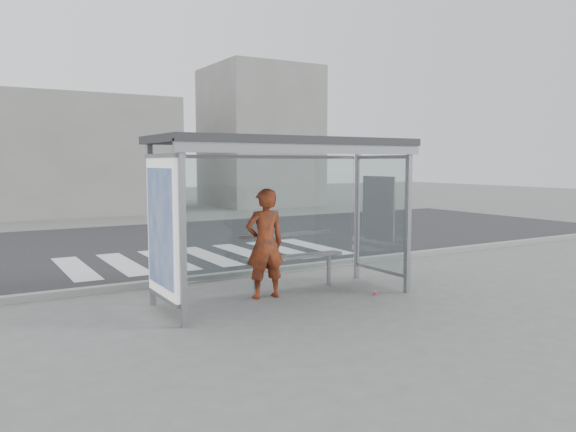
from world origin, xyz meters
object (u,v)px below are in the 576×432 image
object	(u,v)px
bus_shelter	(263,178)
person	(265,244)
soda_can	(375,293)
bench	(293,257)

from	to	relation	value
bus_shelter	person	bearing A→B (deg)	55.04
bus_shelter	soda_can	distance (m)	2.72
bus_shelter	soda_can	bearing A→B (deg)	-18.97
soda_can	person	bearing A→B (deg)	155.51
soda_can	bench	bearing A→B (deg)	133.15
person	soda_can	bearing A→B (deg)	161.51
bus_shelter	bench	xyz separation A→B (m)	(0.81, 0.44, -1.40)
person	soda_can	world-z (taller)	person
bench	soda_can	size ratio (longest dim) A/B	17.71
bus_shelter	bench	distance (m)	1.67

